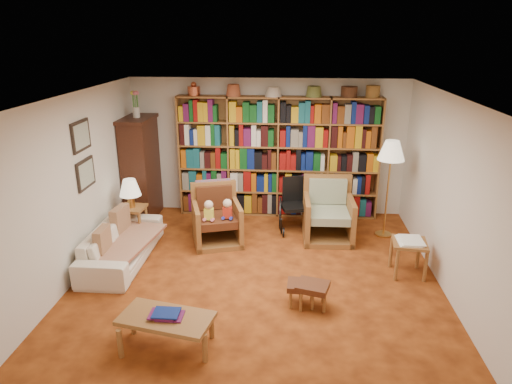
# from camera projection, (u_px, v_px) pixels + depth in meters

# --- Properties ---
(floor) EXTENTS (5.00, 5.00, 0.00)m
(floor) POSITION_uv_depth(u_px,v_px,m) (257.00, 275.00, 6.47)
(floor) COLOR #A9501A
(floor) RESTS_ON ground
(ceiling) EXTENTS (5.00, 5.00, 0.00)m
(ceiling) POSITION_uv_depth(u_px,v_px,m) (258.00, 97.00, 5.64)
(ceiling) COLOR silver
(ceiling) RESTS_ON wall_back
(wall_back) EXTENTS (5.00, 0.00, 5.00)m
(wall_back) POSITION_uv_depth(u_px,v_px,m) (268.00, 147.00, 8.41)
(wall_back) COLOR silver
(wall_back) RESTS_ON floor
(wall_front) EXTENTS (5.00, 0.00, 5.00)m
(wall_front) POSITION_uv_depth(u_px,v_px,m) (235.00, 293.00, 3.71)
(wall_front) COLOR silver
(wall_front) RESTS_ON floor
(wall_left) EXTENTS (0.00, 5.00, 5.00)m
(wall_left) POSITION_uv_depth(u_px,v_px,m) (76.00, 187.00, 6.24)
(wall_left) COLOR silver
(wall_left) RESTS_ON floor
(wall_right) EXTENTS (0.00, 5.00, 5.00)m
(wall_right) POSITION_uv_depth(u_px,v_px,m) (451.00, 197.00, 5.87)
(wall_right) COLOR silver
(wall_right) RESTS_ON floor
(bookshelf) EXTENTS (3.60, 0.30, 2.42)m
(bookshelf) POSITION_uv_depth(u_px,v_px,m) (278.00, 154.00, 8.26)
(bookshelf) COLOR olive
(bookshelf) RESTS_ON floor
(curio_cabinet) EXTENTS (0.50, 0.95, 2.40)m
(curio_cabinet) POSITION_uv_depth(u_px,v_px,m) (141.00, 168.00, 8.20)
(curio_cabinet) COLOR #3C1C10
(curio_cabinet) RESTS_ON floor
(framed_pictures) EXTENTS (0.03, 0.52, 0.97)m
(framed_pictures) POSITION_uv_depth(u_px,v_px,m) (83.00, 155.00, 6.40)
(framed_pictures) COLOR black
(framed_pictures) RESTS_ON wall_left
(sofa) EXTENTS (1.87, 0.73, 0.55)m
(sofa) POSITION_uv_depth(u_px,v_px,m) (122.00, 244.00, 6.79)
(sofa) COLOR beige
(sofa) RESTS_ON floor
(sofa_throw) EXTENTS (0.94, 1.49, 0.04)m
(sofa_throw) POSITION_uv_depth(u_px,v_px,m) (125.00, 242.00, 6.78)
(sofa_throw) COLOR #CAB793
(sofa_throw) RESTS_ON sofa
(cushion_left) EXTENTS (0.18, 0.43, 0.42)m
(cushion_left) POSITION_uv_depth(u_px,v_px,m) (121.00, 223.00, 7.07)
(cushion_left) COLOR maroon
(cushion_left) RESTS_ON sofa
(cushion_right) EXTENTS (0.12, 0.38, 0.37)m
(cushion_right) POSITION_uv_depth(u_px,v_px,m) (103.00, 243.00, 6.41)
(cushion_right) COLOR maroon
(cushion_right) RESTS_ON sofa
(side_table_lamp) EXTENTS (0.44, 0.44, 0.55)m
(side_table_lamp) POSITION_uv_depth(u_px,v_px,m) (132.00, 215.00, 7.51)
(side_table_lamp) COLOR olive
(side_table_lamp) RESTS_ON floor
(table_lamp) EXTENTS (0.35, 0.35, 0.47)m
(table_lamp) POSITION_uv_depth(u_px,v_px,m) (130.00, 188.00, 7.36)
(table_lamp) COLOR #BD883C
(table_lamp) RESTS_ON side_table_lamp
(armchair_leather) EXTENTS (0.97, 0.98, 0.96)m
(armchair_leather) POSITION_uv_depth(u_px,v_px,m) (218.00, 218.00, 7.45)
(armchair_leather) COLOR olive
(armchair_leather) RESTS_ON floor
(armchair_sage) EXTENTS (0.83, 0.86, 1.00)m
(armchair_sage) POSITION_uv_depth(u_px,v_px,m) (328.00, 215.00, 7.58)
(armchair_sage) COLOR olive
(armchair_sage) RESTS_ON floor
(wheelchair) EXTENTS (0.54, 0.73, 0.92)m
(wheelchair) POSITION_uv_depth(u_px,v_px,m) (295.00, 206.00, 7.87)
(wheelchair) COLOR black
(wheelchair) RESTS_ON floor
(floor_lamp) EXTENTS (0.43, 0.43, 1.64)m
(floor_lamp) POSITION_uv_depth(u_px,v_px,m) (391.00, 154.00, 7.28)
(floor_lamp) COLOR #BD883C
(floor_lamp) RESTS_ON floor
(side_table_papers) EXTENTS (0.52, 0.52, 0.54)m
(side_table_papers) POSITION_uv_depth(u_px,v_px,m) (409.00, 247.00, 6.36)
(side_table_papers) COLOR olive
(side_table_papers) RESTS_ON floor
(footstool_a) EXTENTS (0.37, 0.32, 0.30)m
(footstool_a) POSITION_uv_depth(u_px,v_px,m) (302.00, 287.00, 5.69)
(footstool_a) COLOR #552616
(footstool_a) RESTS_ON floor
(footstool_b) EXTENTS (0.45, 0.42, 0.32)m
(footstool_b) POSITION_uv_depth(u_px,v_px,m) (313.00, 288.00, 5.64)
(footstool_b) COLOR #552616
(footstool_b) RESTS_ON floor
(coffee_table) EXTENTS (1.07, 0.69, 0.44)m
(coffee_table) POSITION_uv_depth(u_px,v_px,m) (166.00, 320.00, 4.88)
(coffee_table) COLOR olive
(coffee_table) RESTS_ON floor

